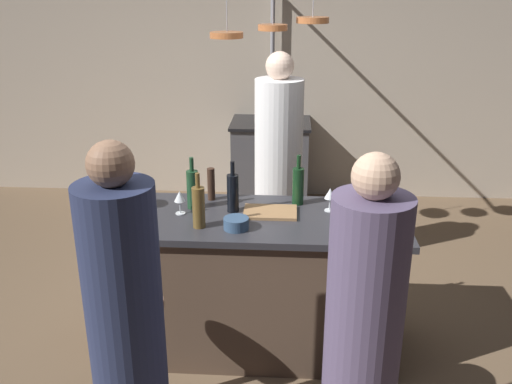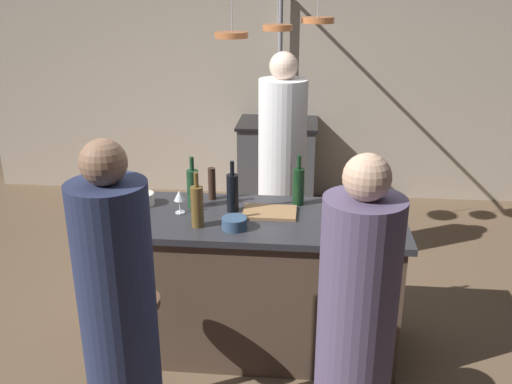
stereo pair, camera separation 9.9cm
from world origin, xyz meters
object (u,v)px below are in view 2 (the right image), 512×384
object	(u,v)px
wine_bottle_amber	(197,206)
mixing_bowl_blue	(234,223)
cutting_board	(270,212)
wine_bottle_green	(193,188)
stove_range	(277,164)
guest_right	(355,342)
chef	(282,174)
wine_glass_by_chef	(330,195)
mixing_bowl_ceramic	(143,199)
wine_bottle_red	(298,186)
wine_glass_near_right_guest	(179,197)
guest_left	(120,325)
wine_glass_near_left_guest	(367,190)
bar_stool_left	(139,348)
wine_bottle_dark	(233,192)
pepper_mill	(212,184)
bar_stool_right	(355,361)
mixing_bowl_steel	(352,212)

from	to	relation	value
wine_bottle_amber	mixing_bowl_blue	bearing A→B (deg)	-3.35
cutting_board	wine_bottle_green	size ratio (longest dim) A/B	0.99
stove_range	guest_right	bearing A→B (deg)	-81.02
guest_right	cutting_board	xyz separation A→B (m)	(-0.45, 1.02, 0.17)
chef	wine_glass_by_chef	distance (m)	1.03
mixing_bowl_ceramic	wine_bottle_red	bearing A→B (deg)	5.82
stove_range	cutting_board	distance (m)	2.44
wine_glass_near_right_guest	mixing_bowl_blue	xyz separation A→B (m)	(0.36, -0.19, -0.07)
guest_left	wine_glass_near_right_guest	xyz separation A→B (m)	(0.06, 0.98, 0.25)
mixing_bowl_blue	wine_glass_by_chef	bearing A→B (deg)	29.02
wine_glass_near_left_guest	mixing_bowl_blue	bearing A→B (deg)	-152.09
bar_stool_left	wine_bottle_amber	xyz separation A→B (m)	(0.25, 0.45, 0.65)
stove_range	guest_left	size ratio (longest dim) A/B	0.55
guest_right	wine_bottle_dark	world-z (taller)	guest_right
wine_bottle_amber	wine_glass_near_left_guest	distance (m)	1.06
pepper_mill	wine_bottle_dark	size ratio (longest dim) A/B	0.66
wine_bottle_dark	bar_stool_right	bearing A→B (deg)	-43.93
stove_range	mixing_bowl_steel	xyz separation A→B (m)	(0.58, -2.41, 0.49)
guest_left	mixing_bowl_steel	world-z (taller)	guest_left
cutting_board	pepper_mill	world-z (taller)	pepper_mill
bar_stool_left	pepper_mill	size ratio (longest dim) A/B	3.24
wine_bottle_green	bar_stool_left	bearing A→B (deg)	-102.88
wine_bottle_red	wine_glass_near_left_guest	xyz separation A→B (m)	(0.42, 0.01, -0.02)
wine_glass_by_chef	mixing_bowl_blue	world-z (taller)	wine_glass_by_chef
pepper_mill	wine_bottle_amber	distance (m)	0.43
guest_right	mixing_bowl_steel	bearing A→B (deg)	87.79
guest_right	wine_glass_by_chef	world-z (taller)	guest_right
stove_range	guest_right	world-z (taller)	guest_right
wine_bottle_green	wine_bottle_amber	distance (m)	0.29
bar_stool_right	wine_bottle_amber	size ratio (longest dim) A/B	2.10
bar_stool_right	mixing_bowl_ceramic	world-z (taller)	mixing_bowl_ceramic
bar_stool_right	guest_left	bearing A→B (deg)	-162.65
bar_stool_left	wine_bottle_green	bearing A→B (deg)	77.12
wine_bottle_amber	pepper_mill	bearing A→B (deg)	88.62
wine_bottle_amber	mixing_bowl_steel	size ratio (longest dim) A/B	1.85
wine_glass_by_chef	mixing_bowl_ceramic	xyz separation A→B (m)	(-1.16, 0.00, -0.07)
wine_glass_near_right_guest	mixing_bowl_ceramic	xyz separation A→B (m)	(-0.26, 0.11, -0.07)
stove_range	mixing_bowl_ceramic	size ratio (longest dim) A/B	6.12
pepper_mill	wine_glass_near_left_guest	size ratio (longest dim) A/B	1.44
cutting_board	chef	bearing A→B (deg)	88.79
guest_left	wine_bottle_dark	distance (m)	1.14
mixing_bowl_blue	mixing_bowl_steel	bearing A→B (deg)	18.50
chef	wine_bottle_green	world-z (taller)	chef
guest_left	wine_bottle_amber	distance (m)	0.87
stove_range	wine_bottle_red	xyz separation A→B (m)	(0.26, -2.23, 0.58)
wine_glass_near_left_guest	mixing_bowl_ceramic	size ratio (longest dim) A/B	1.00
wine_bottle_dark	mixing_bowl_steel	size ratio (longest dim) A/B	1.81
wine_glass_near_right_guest	mixing_bowl_blue	size ratio (longest dim) A/B	1.01
chef	wine_glass_near_right_guest	xyz separation A→B (m)	(-0.56, -1.06, 0.20)
mixing_bowl_steel	wine_glass_near_left_guest	bearing A→B (deg)	60.98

